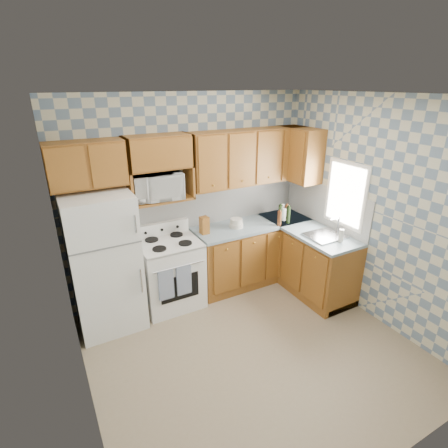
{
  "coord_description": "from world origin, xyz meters",
  "views": [
    {
      "loc": [
        -1.77,
        -2.59,
        2.8
      ],
      "look_at": [
        0.05,
        0.75,
        1.25
      ],
      "focal_mm": 28.0,
      "sensor_mm": 36.0,
      "label": 1
    }
  ],
  "objects_px": {
    "refrigerator": "(104,263)",
    "stove_body": "(170,274)",
    "microwave": "(157,186)",
    "electric_kettle": "(283,213)"
  },
  "relations": [
    {
      "from": "refrigerator",
      "to": "stove_body",
      "type": "height_order",
      "value": "refrigerator"
    },
    {
      "from": "refrigerator",
      "to": "microwave",
      "type": "bearing_deg",
      "value": 15.15
    },
    {
      "from": "refrigerator",
      "to": "stove_body",
      "type": "relative_size",
      "value": 1.87
    },
    {
      "from": "stove_body",
      "to": "electric_kettle",
      "type": "xyz_separation_m",
      "value": [
        1.76,
        -0.06,
        0.56
      ]
    },
    {
      "from": "electric_kettle",
      "to": "refrigerator",
      "type": "bearing_deg",
      "value": 179.24
    },
    {
      "from": "refrigerator",
      "to": "electric_kettle",
      "type": "height_order",
      "value": "refrigerator"
    },
    {
      "from": "stove_body",
      "to": "microwave",
      "type": "xyz_separation_m",
      "value": [
        -0.04,
        0.18,
        1.17
      ]
    },
    {
      "from": "stove_body",
      "to": "microwave",
      "type": "bearing_deg",
      "value": 100.98
    },
    {
      "from": "stove_body",
      "to": "electric_kettle",
      "type": "relative_size",
      "value": 4.85
    },
    {
      "from": "microwave",
      "to": "electric_kettle",
      "type": "relative_size",
      "value": 3.22
    }
  ]
}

